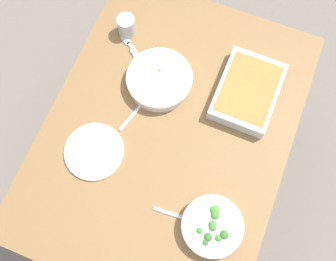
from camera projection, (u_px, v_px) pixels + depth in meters
name	position (u px, v px, depth m)	size (l,w,h in m)	color
ground_plane	(168.00, 172.00, 2.18)	(6.00, 6.00, 0.00)	slate
dining_table	(168.00, 137.00, 1.57)	(1.20, 0.90, 0.74)	olive
stew_bowl	(159.00, 80.00, 1.51)	(0.26, 0.26, 0.06)	silver
broccoli_bowl	(212.00, 226.00, 1.34)	(0.22, 0.22, 0.06)	silver
baking_dish	(248.00, 91.00, 1.49)	(0.30, 0.22, 0.06)	silver
drink_cup	(127.00, 26.00, 1.57)	(0.07, 0.07, 0.08)	#B2BCC6
side_plate	(94.00, 151.00, 1.45)	(0.22, 0.22, 0.01)	white
spoon_by_stew	(139.00, 108.00, 1.50)	(0.17, 0.07, 0.01)	silver
spoon_by_broccoli	(184.00, 218.00, 1.38)	(0.03, 0.18, 0.01)	silver
spoon_spare	(136.00, 59.00, 1.57)	(0.15, 0.12, 0.01)	silver
fork_on_table	(133.00, 49.00, 1.58)	(0.11, 0.16, 0.01)	silver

